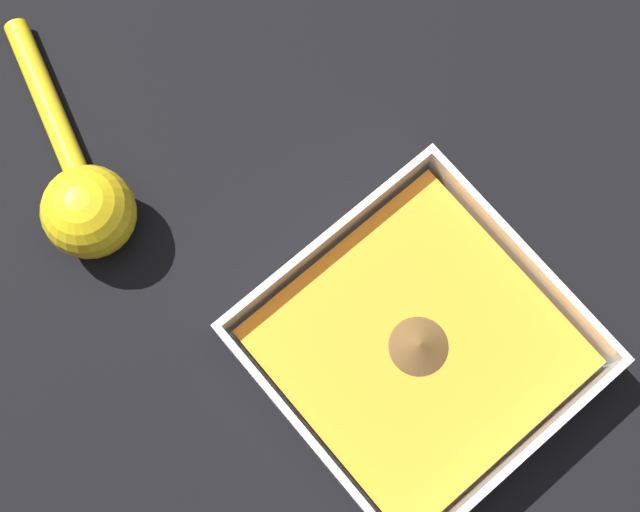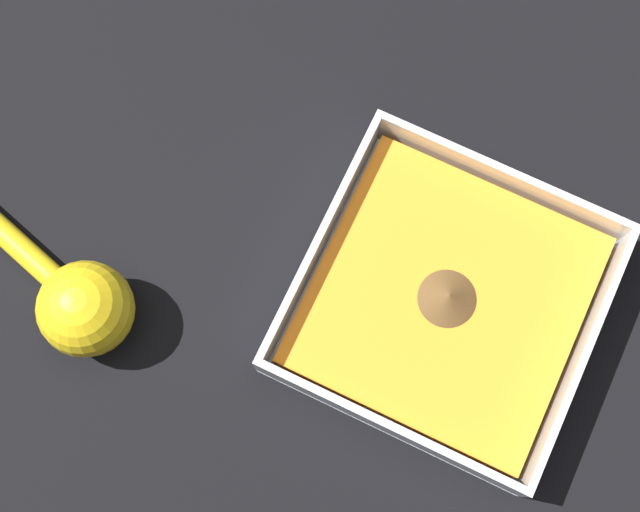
% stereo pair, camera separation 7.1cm
% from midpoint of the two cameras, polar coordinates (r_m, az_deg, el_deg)
% --- Properties ---
extents(ground_plane, '(4.00, 4.00, 0.00)m').
position_cam_midpoint_polar(ground_plane, '(0.73, 8.77, -10.29)').
color(ground_plane, black).
extents(square_dish, '(0.23, 0.23, 0.05)m').
position_cam_midpoint_polar(square_dish, '(0.72, 9.02, -6.48)').
color(square_dish, silver).
rests_on(square_dish, ground_plane).
extents(lemon_squeezer, '(0.23, 0.10, 0.08)m').
position_cam_midpoint_polar(lemon_squeezer, '(0.73, -12.33, 3.21)').
color(lemon_squeezer, yellow).
rests_on(lemon_squeezer, ground_plane).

